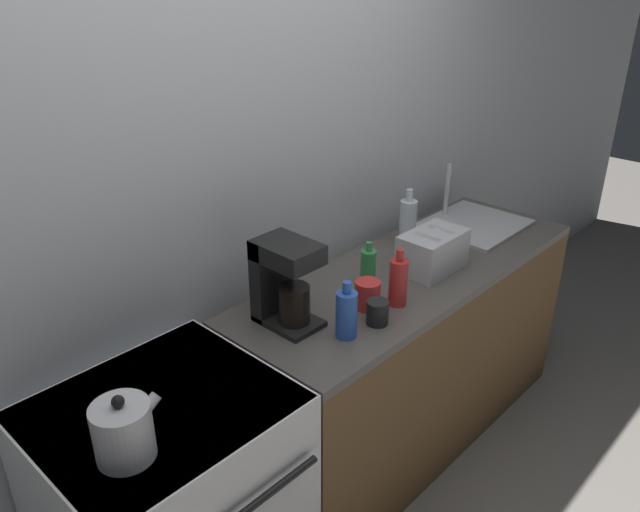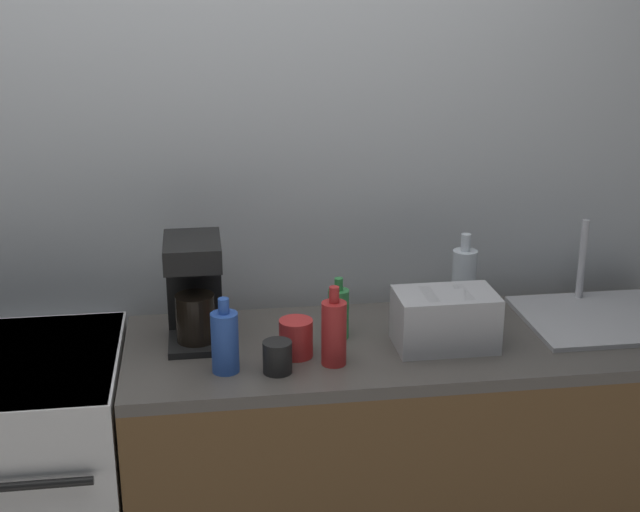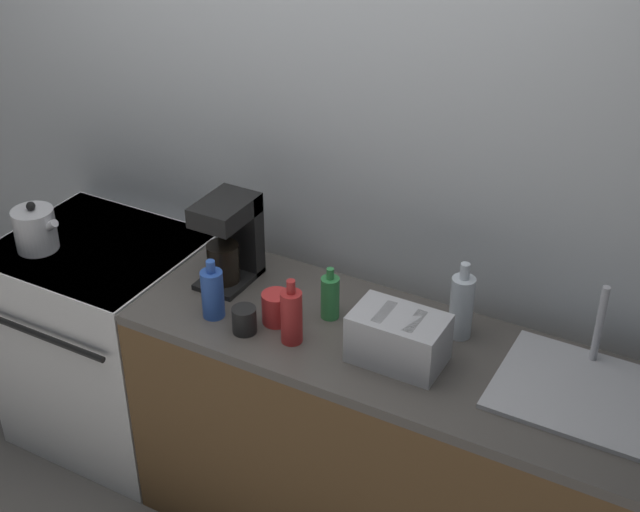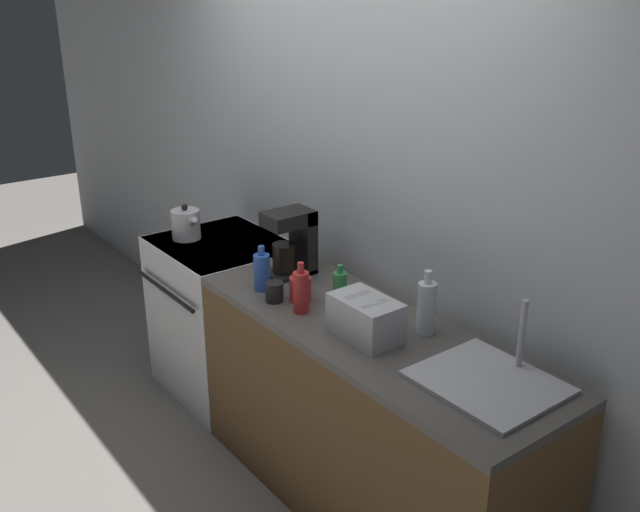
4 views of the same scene
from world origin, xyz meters
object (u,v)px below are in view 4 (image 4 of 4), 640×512
Objects in this scene: coffee_maker at (293,240)px; bottle_green at (340,288)px; kettle at (186,224)px; cup_black at (274,292)px; stove at (225,315)px; bottle_blue at (262,272)px; bottle_red at (301,291)px; toaster at (366,318)px; cup_red at (300,289)px; bottle_clear at (426,307)px.

bottle_green is (0.42, -0.05, -0.09)m from coffee_maker.
coffee_maker reaches higher than bottle_green.
cup_black is at bearing -4.03° from kettle.
stove is 0.86m from bottle_blue.
bottle_blue is at bearing -179.11° from bottle_red.
toaster is (1.47, 0.04, 0.00)m from kettle.
bottle_red is at bearing 0.89° from bottle_blue.
bottle_blue is 0.22m from cup_red.
bottle_clear is at bearing 21.26° from bottle_blue.
bottle_green is 0.43m from bottle_clear.
kettle reaches higher than stove.
bottle_clear is (1.42, 0.14, 0.55)m from stove.
bottle_clear reaches higher than bottle_blue.
cup_red is at bearing -5.82° from stove.
bottle_green is (1.18, 0.14, -0.00)m from kettle.
bottle_red is at bearing -1.90° from kettle.
bottle_blue is at bearing -151.82° from bottle_green.
kettle is 1.47m from toaster.
bottle_blue is 0.93× the size of bottle_red.
coffee_maker reaches higher than cup_red.
kettle is 2.20× the size of cup_black.
kettle is 1.05× the size of bottle_green.
kettle is 1.04m from cup_red.
stove is 0.84m from coffee_maker.
bottle_red reaches higher than stove.
coffee_maker is 1.49× the size of bottle_blue.
bottle_clear is 3.01× the size of cup_black.
cup_black is at bearing -10.62° from bottle_blue.
cup_red reaches higher than stove.
bottle_blue is at bearing -71.43° from coffee_maker.
toaster is 2.64× the size of cup_red.
stove is at bearing 170.88° from bottle_red.
cup_red reaches higher than cup_black.
toaster is 1.26× the size of bottle_red.
toaster reaches higher than cup_black.
bottle_clear reaches higher than bottle_green.
cup_black is at bearing -152.54° from bottle_clear.
cup_red is at bearing 19.33° from bottle_blue.
bottle_blue is 0.39m from bottle_green.
bottle_red reaches higher than bottle_blue.
cup_black is 0.82× the size of cup_red.
bottle_red reaches higher than cup_black.
cup_black is at bearing -122.66° from cup_red.
stove is at bearing -172.94° from coffee_maker.
bottle_clear is at bearing 4.36° from coffee_maker.
bottle_clear is 0.60m from cup_red.
bottle_green is at bearing 1.40° from stove.
bottle_red is 2.09× the size of cup_red.
toaster is at bearing 6.98° from bottle_blue.
bottle_green is at bearing -6.48° from coffee_maker.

